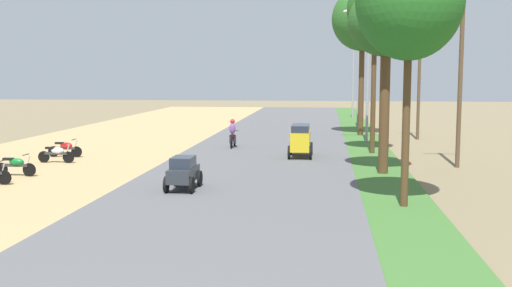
{
  "coord_description": "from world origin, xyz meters",
  "views": [
    {
      "loc": [
        3.22,
        -7.3,
        4.36
      ],
      "look_at": [
        0.28,
        18.7,
        1.35
      ],
      "focal_mm": 43.1,
      "sensor_mm": 36.0,
      "label": 1
    }
  ],
  "objects": [
    {
      "name": "car_hatchback_charcoal",
      "position": [
        -1.96,
        14.6,
        0.75
      ],
      "size": [
        1.04,
        2.0,
        1.23
      ],
      "color": "#282D33",
      "rests_on": "road_strip"
    },
    {
      "name": "parked_motorbike_fourth",
      "position": [
        -9.65,
        16.83,
        0.55
      ],
      "size": [
        1.8,
        0.54,
        0.94
      ],
      "color": "black",
      "rests_on": "dirt_shoulder"
    },
    {
      "name": "parked_motorbike_sixth",
      "position": [
        -10.05,
        22.71,
        0.55
      ],
      "size": [
        1.8,
        0.54,
        0.94
      ],
      "color": "black",
      "rests_on": "dirt_shoulder"
    },
    {
      "name": "streetlamp_near",
      "position": [
        5.8,
        31.32,
        4.8
      ],
      "size": [
        3.16,
        0.2,
        8.29
      ],
      "color": "gray",
      "rests_on": "median_strip"
    },
    {
      "name": "utility_pole_near",
      "position": [
        9.29,
        33.98,
        4.37
      ],
      "size": [
        1.8,
        0.2,
        8.35
      ],
      "color": "brown",
      "rests_on": "ground"
    },
    {
      "name": "median_tree_second",
      "position": [
        5.73,
        19.35,
        6.39
      ],
      "size": [
        3.23,
        3.23,
        7.91
      ],
      "color": "#4C351E",
      "rests_on": "median_strip"
    },
    {
      "name": "median_tree_nearest",
      "position": [
        5.8,
        12.71,
        6.6
      ],
      "size": [
        3.38,
        3.38,
        8.46
      ],
      "color": "#4C351E",
      "rests_on": "median_strip"
    },
    {
      "name": "streetlamp_far",
      "position": [
        5.8,
        52.0,
        4.72
      ],
      "size": [
        3.16,
        0.2,
        8.12
      ],
      "color": "gray",
      "rests_on": "median_strip"
    },
    {
      "name": "streetlamp_mid",
      "position": [
        5.8,
        42.27,
        4.35
      ],
      "size": [
        3.16,
        0.2,
        7.4
      ],
      "color": "gray",
      "rests_on": "median_strip"
    },
    {
      "name": "utility_pole_far",
      "position": [
        9.34,
        21.77,
        4.74
      ],
      "size": [
        1.8,
        0.2,
        9.09
      ],
      "color": "brown",
      "rests_on": "ground"
    },
    {
      "name": "parked_motorbike_fifth",
      "position": [
        -9.62,
        20.7,
        0.55
      ],
      "size": [
        1.8,
        0.54,
        0.94
      ],
      "color": "black",
      "rests_on": "dirt_shoulder"
    },
    {
      "name": "motorbike_ahead_second",
      "position": [
        -2.08,
        27.58,
        0.86
      ],
      "size": [
        0.54,
        1.8,
        1.66
      ],
      "color": "black",
      "rests_on": "road_strip"
    },
    {
      "name": "car_van_yellow",
      "position": [
        1.98,
        23.94,
        1.02
      ],
      "size": [
        1.19,
        2.41,
        1.67
      ],
      "color": "gold",
      "rests_on": "road_strip"
    },
    {
      "name": "median_tree_fourth",
      "position": [
        5.67,
        35.88,
        7.98
      ],
      "size": [
        4.19,
        4.19,
        10.13
      ],
      "color": "#4C351E",
      "rests_on": "median_strip"
    },
    {
      "name": "median_tree_third",
      "position": [
        5.76,
        26.13,
        7.62
      ],
      "size": [
        2.97,
        2.97,
        9.31
      ],
      "color": "#4C351E",
      "rests_on": "median_strip"
    }
  ]
}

